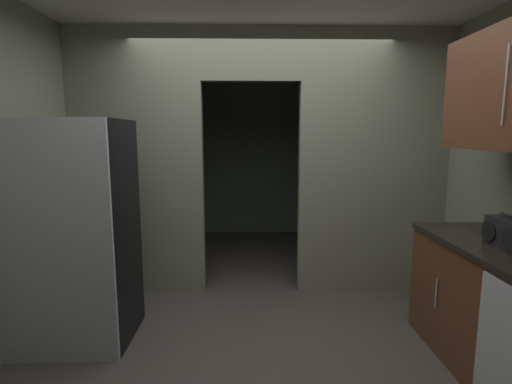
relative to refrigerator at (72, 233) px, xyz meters
name	(u,v)px	position (x,y,z in m)	size (l,w,h in m)	color
ground	(266,354)	(1.48, -0.27, -0.86)	(20.00, 20.00, 0.00)	#47423D
kitchen_partition	(263,157)	(1.51, 0.95, 0.52)	(3.76, 0.12, 2.63)	gray
adjoining_room_shell	(257,155)	(1.48, 2.69, 0.45)	(3.76, 2.46, 2.63)	slate
refrigerator	(72,233)	(0.00, 0.00, 0.00)	(0.86, 0.72, 1.72)	black
lower_cabinet_run	(512,318)	(3.04, -0.62, -0.42)	(0.65, 1.62, 0.89)	brown
dishwasher	(511,366)	(2.72, -1.08, -0.45)	(0.02, 0.56, 0.83)	#B7BABC
boombox	(511,235)	(3.00, -0.59, 0.13)	(0.16, 0.35, 0.22)	black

